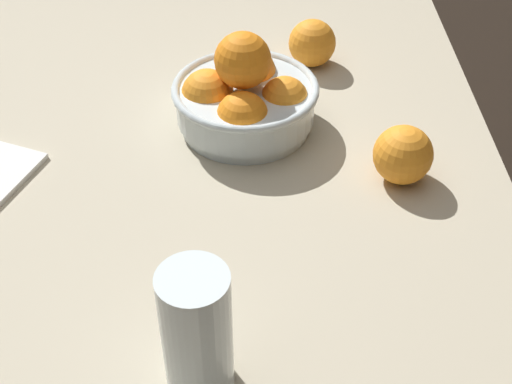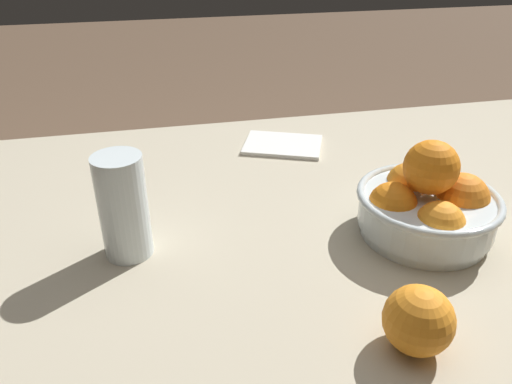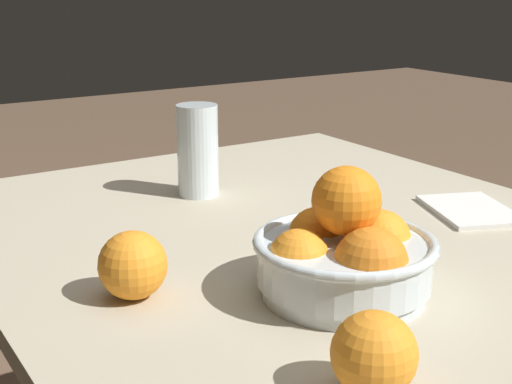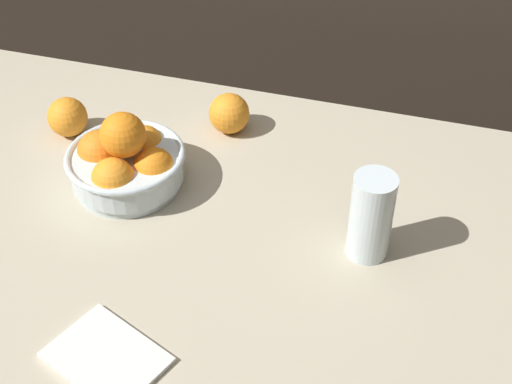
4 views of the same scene
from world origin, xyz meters
name	(u,v)px [view 4 (image 4 of 4)]	position (x,y,z in m)	size (l,w,h in m)	color
dining_table	(158,254)	(0.00, 0.00, 0.67)	(1.31, 0.90, 0.75)	#B7AD93
fruit_bowl	(126,162)	(-0.08, 0.08, 0.81)	(0.22, 0.22, 0.16)	silver
juice_glass	(370,220)	(0.36, 0.04, 0.82)	(0.07, 0.07, 0.16)	#F4A314
orange_loose_near_bowl	(67,117)	(-0.26, 0.20, 0.79)	(0.08, 0.08, 0.08)	orange
orange_loose_front	(229,113)	(0.04, 0.30, 0.79)	(0.08, 0.08, 0.08)	orange
napkin	(106,357)	(0.04, -0.28, 0.76)	(0.16, 0.12, 0.01)	white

